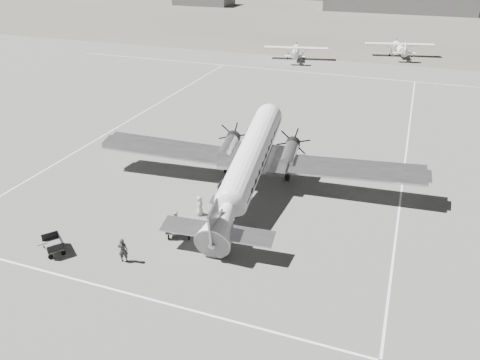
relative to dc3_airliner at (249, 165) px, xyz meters
The scene contains 14 objects.
ground 2.66m from the dc3_airliner, 147.23° to the left, with size 260.00×260.00×0.00m, color slate.
taxi_line_near 13.96m from the dc3_airliner, 91.91° to the right, with size 60.00×0.15×0.01m, color white.
taxi_line_right 11.83m from the dc3_airliner, ahead, with size 0.15×80.00×0.01m, color white.
taxi_line_left 21.29m from the dc3_airliner, 150.85° to the left, with size 0.15×60.00×0.01m, color white.
taxi_line_horizon 40.38m from the dc3_airliner, 90.65° to the left, with size 90.00×0.15×0.01m, color white.
grass_infield 95.33m from the dc3_airliner, 90.27° to the left, with size 260.00×90.00×0.01m, color #5C594D.
dc3_airliner is the anchor object (origin of this frame).
light_plane_left 49.11m from the dc3_airliner, 99.74° to the left, with size 11.05×8.97×2.29m, color white, non-canonical shape.
light_plane_right 57.60m from the dc3_airliner, 81.73° to the left, with size 11.95×9.70×2.48m, color white, non-canonical shape.
baggage_cart_near 8.03m from the dc3_airliner, 108.54° to the right, with size 1.84×1.30×1.04m, color #5B5B5B, non-canonical shape.
baggage_cart_far 15.19m from the dc3_airliner, 128.33° to the right, with size 1.79×1.26×1.01m, color #5B5B5B, non-canonical shape.
ground_crew 12.12m from the dc3_airliner, 111.92° to the right, with size 0.62×0.40×1.69m, color #2B2B2B.
ramp_agent 7.81m from the dc3_airliner, 111.47° to the right, with size 0.84×0.65×1.72m, color beige.
passenger 5.21m from the dc3_airliner, 118.43° to the right, with size 0.76×0.49×1.55m, color #B4B4B2.
Camera 1 is at (11.17, -31.52, 18.06)m, focal length 35.00 mm.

